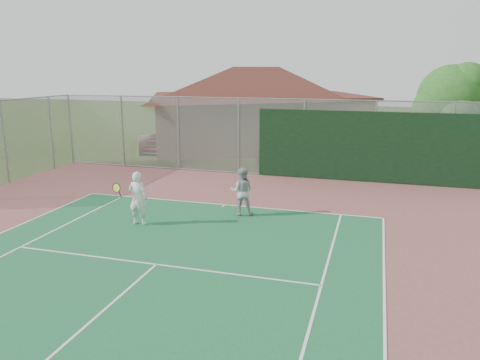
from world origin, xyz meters
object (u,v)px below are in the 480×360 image
tree (453,100)px  player_white_front (138,199)px  clubhouse (257,99)px  player_grey_back (242,192)px  bleachers (170,144)px

tree → player_white_front: tree is taller
clubhouse → player_grey_back: (3.15, -14.23, -2.14)m
clubhouse → player_white_front: (0.31, -16.12, -2.09)m
player_white_front → clubhouse: bearing=-90.3°
bleachers → clubhouse: bearing=57.1°
clubhouse → player_white_front: 16.26m
player_white_front → tree: bearing=-133.3°
player_white_front → player_grey_back: (2.84, 1.89, -0.05)m
clubhouse → tree: (10.63, -4.61, 0.40)m
clubhouse → tree: size_ratio=3.13×
player_grey_back → tree: bearing=-138.7°
clubhouse → player_grey_back: size_ratio=9.88×
clubhouse → player_grey_back: bearing=-101.2°
tree → player_white_front: 15.66m
clubhouse → tree: bearing=-47.1°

